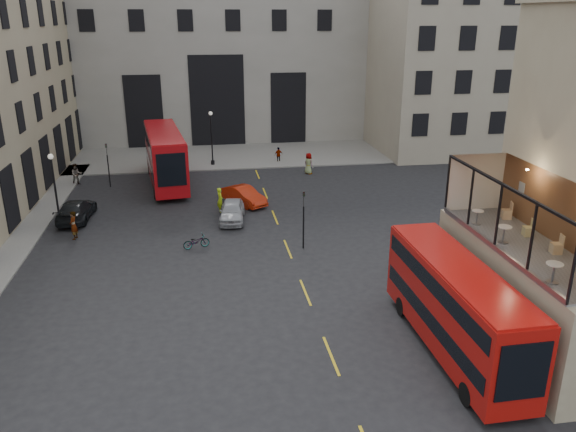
{
  "coord_description": "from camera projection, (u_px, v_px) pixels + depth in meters",
  "views": [
    {
      "loc": [
        -7.15,
        -20.38,
        13.95
      ],
      "look_at": [
        -2.32,
        9.88,
        3.0
      ],
      "focal_mm": 35.0,
      "sensor_mm": 36.0,
      "label": 1
    }
  ],
  "objects": [
    {
      "name": "gateway",
      "position": [
        214.0,
        57.0,
        65.43
      ],
      "size": [
        35.0,
        10.6,
        18.0
      ],
      "color": "#9E9A93",
      "rests_on": "ground"
    },
    {
      "name": "cafe_chair_b",
      "position": [
        556.0,
        248.0,
        23.33
      ],
      "size": [
        0.48,
        0.48,
        0.83
      ],
      "color": "tan",
      "rests_on": "cafe_floor"
    },
    {
      "name": "cafe_table_far",
      "position": [
        477.0,
        215.0,
        26.56
      ],
      "size": [
        0.55,
        0.55,
        0.68
      ],
      "color": "silver",
      "rests_on": "cafe_floor"
    },
    {
      "name": "cafe_table_near",
      "position": [
        554.0,
        270.0,
        20.68
      ],
      "size": [
        0.62,
        0.62,
        0.78
      ],
      "color": "silver",
      "rests_on": "cafe_floor"
    },
    {
      "name": "street_lamp_b",
      "position": [
        212.0,
        142.0,
        54.63
      ],
      "size": [
        0.36,
        0.36,
        5.33
      ],
      "color": "black",
      "rests_on": "ground"
    },
    {
      "name": "bus_far",
      "position": [
        165.0,
        154.0,
        48.46
      ],
      "size": [
        4.2,
        12.11,
        4.73
      ],
      "color": "#A80B10",
      "rests_on": "ground"
    },
    {
      "name": "cyclist",
      "position": [
        220.0,
        200.0,
        42.04
      ],
      "size": [
        0.59,
        0.76,
        1.88
      ],
      "primitive_type": "imported",
      "rotation": [
        0.0,
        0.0,
        1.79
      ],
      "color": "#B1D616",
      "rests_on": "ground"
    },
    {
      "name": "cafe_chair_c",
      "position": [
        528.0,
        231.0,
        25.19
      ],
      "size": [
        0.46,
        0.46,
        0.81
      ],
      "color": "tan",
      "rests_on": "cafe_floor"
    },
    {
      "name": "building_right",
      "position": [
        446.0,
        50.0,
        61.34
      ],
      "size": [
        16.6,
        18.6,
        20.0
      ],
      "color": "#A29A83",
      "rests_on": "ground"
    },
    {
      "name": "car_a",
      "position": [
        232.0,
        211.0,
        40.29
      ],
      "size": [
        2.2,
        4.4,
        1.44
      ],
      "primitive_type": "imported",
      "rotation": [
        0.0,
        0.0,
        -0.12
      ],
      "color": "#A8ABB1",
      "rests_on": "ground"
    },
    {
      "name": "traffic_light_far",
      "position": [
        108.0,
        160.0,
        47.7
      ],
      "size": [
        0.16,
        0.2,
        3.8
      ],
      "color": "black",
      "rests_on": "ground"
    },
    {
      "name": "bus_near",
      "position": [
        455.0,
        304.0,
        24.07
      ],
      "size": [
        2.52,
        10.32,
        4.11
      ],
      "color": "#A90F0B",
      "rests_on": "ground"
    },
    {
      "name": "host_frontage",
      "position": [
        519.0,
        295.0,
        24.91
      ],
      "size": [
        3.0,
        11.0,
        4.5
      ],
      "primitive_type": "cube",
      "color": "tan",
      "rests_on": "ground"
    },
    {
      "name": "pedestrian_d",
      "position": [
        309.0,
        164.0,
        52.21
      ],
      "size": [
        1.07,
        1.15,
        1.98
      ],
      "primitive_type": "imported",
      "rotation": [
        0.0,
        0.0,
        2.18
      ],
      "color": "gray",
      "rests_on": "ground"
    },
    {
      "name": "street_lamp_a",
      "position": [
        56.0,
        196.0,
        38.12
      ],
      "size": [
        0.36,
        0.36,
        5.33
      ],
      "color": "black",
      "rests_on": "ground"
    },
    {
      "name": "pedestrian_e",
      "position": [
        73.0,
        225.0,
        36.89
      ],
      "size": [
        0.57,
        0.77,
        1.91
      ],
      "primitive_type": "imported",
      "rotation": [
        0.0,
        0.0,
        4.54
      ],
      "color": "gray",
      "rests_on": "ground"
    },
    {
      "name": "pedestrian_a",
      "position": [
        77.0,
        174.0,
        48.84
      ],
      "size": [
        1.1,
        0.98,
        1.87
      ],
      "primitive_type": "imported",
      "rotation": [
        0.0,
        0.0,
        0.35
      ],
      "color": "gray",
      "rests_on": "ground"
    },
    {
      "name": "car_c",
      "position": [
        76.0,
        210.0,
        40.47
      ],
      "size": [
        2.35,
        5.18,
        1.47
      ],
      "primitive_type": "imported",
      "rotation": [
        0.0,
        0.0,
        3.08
      ],
      "color": "black",
      "rests_on": "ground"
    },
    {
      "name": "ground",
      "position": [
        375.0,
        352.0,
        24.7
      ],
      "size": [
        140.0,
        140.0,
        0.0
      ],
      "primitive_type": "plane",
      "color": "black",
      "rests_on": "ground"
    },
    {
      "name": "traffic_light_near",
      "position": [
        304.0,
        212.0,
        34.9
      ],
      "size": [
        0.16,
        0.2,
        3.8
      ],
      "color": "black",
      "rests_on": "ground"
    },
    {
      "name": "pavement_far",
      "position": [
        212.0,
        156.0,
        59.13
      ],
      "size": [
        40.0,
        12.0,
        0.12
      ],
      "primitive_type": "cube",
      "color": "slate",
      "rests_on": "ground"
    },
    {
      "name": "cafe_chair_d",
      "position": [
        507.0,
        214.0,
        27.34
      ],
      "size": [
        0.52,
        0.52,
        0.86
      ],
      "color": "tan",
      "rests_on": "cafe_floor"
    },
    {
      "name": "cafe_table_mid",
      "position": [
        504.0,
        232.0,
        24.35
      ],
      "size": [
        0.61,
        0.61,
        0.76
      ],
      "color": "white",
      "rests_on": "cafe_floor"
    },
    {
      "name": "car_b",
      "position": [
        244.0,
        196.0,
        43.83
      ],
      "size": [
        3.51,
        4.38,
        1.4
      ],
      "primitive_type": "imported",
      "rotation": [
        0.0,
        0.0,
        0.56
      ],
      "color": "#B4220B",
      "rests_on": "ground"
    },
    {
      "name": "cafe_floor",
      "position": [
        526.0,
        247.0,
        24.14
      ],
      "size": [
        3.0,
        10.0,
        0.1
      ],
      "primitive_type": "cube",
      "color": "slate",
      "rests_on": "host_frontage"
    },
    {
      "name": "pedestrian_b",
      "position": [
        181.0,
        169.0,
        51.0
      ],
      "size": [
        1.12,
        1.11,
        1.55
      ],
      "primitive_type": "imported",
      "rotation": [
        0.0,
        0.0,
        0.77
      ],
      "color": "gray",
      "rests_on": "ground"
    },
    {
      "name": "bicycle",
      "position": [
        196.0,
        242.0,
        35.59
      ],
      "size": [
        1.79,
        1.02,
        0.89
      ],
      "primitive_type": "imported",
      "rotation": [
        0.0,
        0.0,
        1.84
      ],
      "color": "gray",
      "rests_on": "ground"
    },
    {
      "name": "pedestrian_c",
      "position": [
        279.0,
        155.0,
        56.41
      ],
      "size": [
        0.98,
        0.68,
        1.55
      ],
      "primitive_type": "imported",
      "rotation": [
        0.0,
        0.0,
        3.51
      ],
      "color": "gray",
      "rests_on": "ground"
    }
  ]
}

